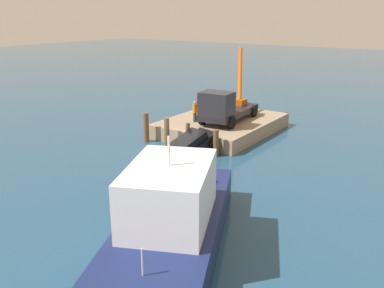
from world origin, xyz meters
TOP-DOWN VIEW (x-y plane):
  - ground at (0.00, 0.00)m, footprint 200.00×200.00m
  - dock at (-6.61, 0.00)m, footprint 10.20×7.78m
  - crane_truck at (-5.65, 0.82)m, footprint 9.40×4.12m
  - dock_worker at (-4.47, -1.27)m, footprint 0.34×0.34m
  - salvaged_car at (0.54, 1.43)m, footprint 4.93×2.81m
  - moored_yacht at (8.75, 6.95)m, footprint 13.50×8.99m
  - piling_near at (-0.77, -3.30)m, footprint 0.42×0.42m
  - piling_mid at (-0.69, -1.21)m, footprint 0.38×0.38m
  - piling_far at (-0.59, 0.77)m, footprint 0.30×0.30m
  - piling_end at (-0.88, 2.94)m, footprint 0.39×0.39m

SIDE VIEW (x-z plane):
  - ground at x=0.00m, z-range 0.00..0.00m
  - dock at x=-6.61m, z-range 0.00..1.11m
  - salvaged_car at x=0.54m, z-range -0.54..1.98m
  - moored_yacht at x=8.75m, z-range -2.66..4.12m
  - piling_end at x=-0.88m, z-range 0.00..1.93m
  - piling_far at x=-0.59m, z-range 0.00..2.17m
  - piling_mid at x=-0.69m, z-range 0.00..2.24m
  - piling_near at x=-0.77m, z-range 0.00..2.30m
  - dock_worker at x=-4.47m, z-range 1.13..2.86m
  - crane_truck at x=-5.65m, z-range -0.30..5.20m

